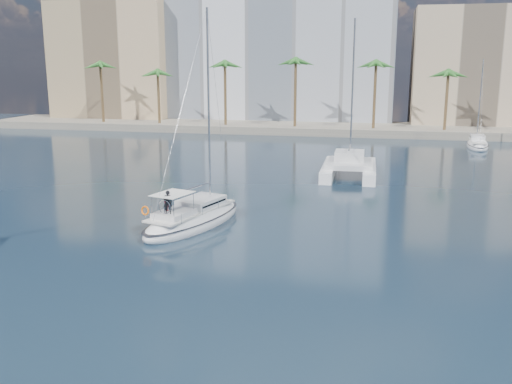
# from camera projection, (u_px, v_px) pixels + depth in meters

# --- Properties ---
(ground) EXTENTS (160.00, 160.00, 0.00)m
(ground) POSITION_uv_depth(u_px,v_px,m) (259.00, 242.00, 36.01)
(ground) COLOR black
(ground) RESTS_ON ground
(quay) EXTENTS (120.00, 14.00, 1.20)m
(quay) POSITION_uv_depth(u_px,v_px,m) (336.00, 128.00, 94.01)
(quay) COLOR gray
(quay) RESTS_ON ground
(building_modern) EXTENTS (42.00, 16.00, 28.00)m
(building_modern) POSITION_uv_depth(u_px,v_px,m) (278.00, 47.00, 104.99)
(building_modern) COLOR white
(building_modern) RESTS_ON ground
(building_tan_left) EXTENTS (22.00, 14.00, 22.00)m
(building_tan_left) POSITION_uv_depth(u_px,v_px,m) (119.00, 64.00, 108.09)
(building_tan_left) COLOR tan
(building_tan_left) RESTS_ON ground
(building_beige) EXTENTS (20.00, 14.00, 20.00)m
(building_beige) POSITION_uv_depth(u_px,v_px,m) (473.00, 70.00, 95.92)
(building_beige) COLOR tan
(building_beige) RESTS_ON ground
(palm_left) EXTENTS (3.60, 3.60, 12.30)m
(palm_left) POSITION_uv_depth(u_px,v_px,m) (132.00, 68.00, 95.15)
(palm_left) COLOR brown
(palm_left) RESTS_ON ground
(palm_centre) EXTENTS (3.60, 3.60, 12.30)m
(palm_centre) POSITION_uv_depth(u_px,v_px,m) (336.00, 69.00, 88.06)
(palm_centre) COLOR brown
(palm_centre) RESTS_ON ground
(main_sloop) EXTENTS (6.12, 10.95, 15.51)m
(main_sloop) POSITION_uv_depth(u_px,v_px,m) (193.00, 219.00, 39.63)
(main_sloop) COLOR white
(main_sloop) RESTS_ON ground
(catamaran) EXTENTS (5.41, 10.52, 15.39)m
(catamaran) POSITION_uv_depth(u_px,v_px,m) (349.00, 165.00, 57.19)
(catamaran) COLOR white
(catamaran) RESTS_ON ground
(seagull) EXTENTS (1.02, 0.44, 0.19)m
(seagull) POSITION_uv_depth(u_px,v_px,m) (181.00, 204.00, 43.01)
(seagull) COLOR silver
(seagull) RESTS_ON ground
(moored_yacht_a) EXTENTS (3.37, 9.52, 11.90)m
(moored_yacht_a) POSITION_uv_depth(u_px,v_px,m) (477.00, 148.00, 76.63)
(moored_yacht_a) COLOR white
(moored_yacht_a) RESTS_ON ground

